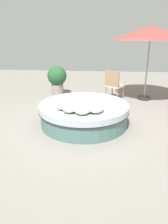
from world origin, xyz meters
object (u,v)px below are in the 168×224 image
object	(u,v)px
round_bed	(84,114)
planter	(57,78)
throw_pillow_2	(82,109)
patio_chair	(114,83)
throw_pillow_1	(70,107)
patio_umbrella	(151,33)
throw_pillow_0	(63,104)
throw_pillow_3	(95,107)

from	to	relation	value
round_bed	planter	size ratio (longest dim) A/B	2.08
throw_pillow_2	patio_chair	world-z (taller)	patio_chair
throw_pillow_1	patio_umbrella	world-z (taller)	patio_umbrella
throw_pillow_0	throw_pillow_1	xyz separation A→B (m)	(0.19, 0.20, -0.01)
throw_pillow_1	throw_pillow_3	size ratio (longest dim) A/B	1.00
throw_pillow_3	throw_pillow_1	bearing A→B (deg)	-88.29
throw_pillow_2	planter	bearing A→B (deg)	-159.15
throw_pillow_2	planter	xyz separation A→B (m)	(-3.29, -1.25, -0.01)
throw_pillow_1	throw_pillow_3	world-z (taller)	throw_pillow_3
patio_chair	patio_umbrella	distance (m)	1.92
round_bed	patio_umbrella	distance (m)	3.53
throw_pillow_1	patio_chair	size ratio (longest dim) A/B	0.51
round_bed	throw_pillow_1	world-z (taller)	throw_pillow_1
round_bed	throw_pillow_0	bearing A→B (deg)	-51.38
throw_pillow_3	patio_umbrella	distance (m)	3.61
throw_pillow_3	patio_umbrella	bearing A→B (deg)	151.24
patio_chair	throw_pillow_1	bearing A→B (deg)	-77.74
patio_umbrella	throw_pillow_3	bearing A→B (deg)	-28.76
round_bed	throw_pillow_1	xyz separation A→B (m)	(0.55, -0.25, 0.35)
throw_pillow_2	planter	world-z (taller)	planter
throw_pillow_0	throw_pillow_3	bearing A→B (deg)	77.03
round_bed	planter	bearing A→B (deg)	-155.12
throw_pillow_0	planter	xyz separation A→B (m)	(-3.01, -0.77, -0.02)
patio_chair	planter	size ratio (longest dim) A/B	0.93
round_bed	throw_pillow_2	size ratio (longest dim) A/B	4.58
patio_umbrella	planter	xyz separation A→B (m)	(-0.31, -3.10, -1.54)
throw_pillow_1	planter	bearing A→B (deg)	-163.07
round_bed	throw_pillow_1	distance (m)	0.70
throw_pillow_3	round_bed	bearing A→B (deg)	-151.06
throw_pillow_0	planter	distance (m)	3.11
throw_pillow_0	planter	bearing A→B (deg)	-165.61
throw_pillow_1	patio_umbrella	xyz separation A→B (m)	(-2.89, 2.13, 1.52)
throw_pillow_0	throw_pillow_2	world-z (taller)	throw_pillow_0
round_bed	patio_chair	bearing A→B (deg)	160.42
planter	throw_pillow_1	bearing A→B (deg)	16.93
throw_pillow_1	throw_pillow_3	xyz separation A→B (m)	(-0.02, 0.55, 0.02)
throw_pillow_0	throw_pillow_1	size ratio (longest dim) A/B	1.07
patio_chair	patio_umbrella	xyz separation A→B (m)	(-0.09, 1.08, 1.59)
round_bed	throw_pillow_2	bearing A→B (deg)	2.17
throw_pillow_2	patio_chair	size ratio (longest dim) A/B	0.49
patio_chair	patio_umbrella	world-z (taller)	patio_umbrella
throw_pillow_0	throw_pillow_3	distance (m)	0.77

